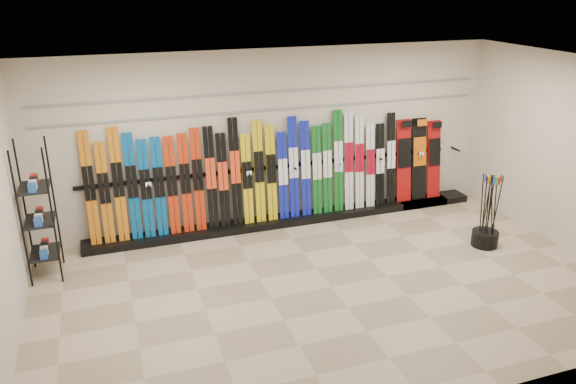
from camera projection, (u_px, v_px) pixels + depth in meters
name	position (u px, v px, depth m)	size (l,w,h in m)	color
floor	(331.00, 287.00, 7.85)	(8.00, 8.00, 0.00)	gray
back_wall	(275.00, 138.00, 9.52)	(8.00, 8.00, 0.00)	beige
right_wall	(575.00, 157.00, 8.54)	(5.00, 5.00, 0.00)	beige
ceiling	(338.00, 70.00, 6.78)	(8.00, 8.00, 0.00)	silver
ski_rack_base	(292.00, 219.00, 9.91)	(8.00, 0.40, 0.12)	black
skis	(252.00, 175.00, 9.41)	(5.38, 0.22, 1.82)	#C96B12
snowboards	(418.00, 160.00, 10.46)	(0.92, 0.24, 1.53)	#990C0C
accessory_rack	(38.00, 211.00, 7.84)	(0.40, 0.60, 1.98)	black
pole_bin	(485.00, 238.00, 9.03)	(0.42, 0.42, 0.25)	black
ski_poles	(489.00, 211.00, 8.84)	(0.28, 0.29, 1.18)	black
slatwall_rail_0	(275.00, 110.00, 9.32)	(7.60, 0.02, 0.03)	gray
slatwall_rail_1	(275.00, 92.00, 9.21)	(7.60, 0.02, 0.03)	gray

